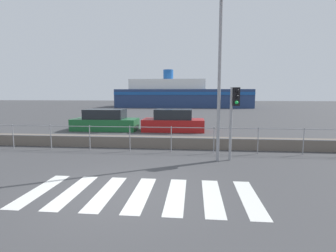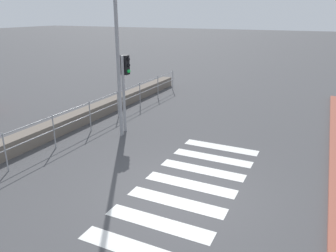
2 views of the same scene
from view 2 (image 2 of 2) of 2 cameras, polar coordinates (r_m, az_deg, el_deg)
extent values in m
plane|color=#424244|center=(8.09, 2.43, -11.89)|extent=(160.00, 160.00, 0.00)
cube|color=silver|center=(6.53, -5.47, -20.64)|extent=(0.45, 2.40, 0.01)
cube|color=silver|center=(7.15, -1.65, -16.53)|extent=(0.45, 2.40, 0.01)
cube|color=silver|center=(7.82, 1.42, -13.05)|extent=(0.45, 2.40, 0.01)
cube|color=silver|center=(8.54, 3.92, -10.11)|extent=(0.45, 2.40, 0.01)
cube|color=silver|center=(9.29, 5.99, -7.62)|extent=(0.45, 2.40, 0.01)
cube|color=silver|center=(10.06, 7.73, -5.50)|extent=(0.45, 2.40, 0.01)
cube|color=silver|center=(10.85, 9.20, -3.68)|extent=(0.45, 2.40, 0.01)
cube|color=#6B6056|center=(11.26, -25.48, -3.16)|extent=(22.36, 0.55, 0.51)
cylinder|color=gray|center=(10.35, -23.02, 0.17)|extent=(20.12, 0.03, 0.03)
cylinder|color=gray|center=(10.49, -22.70, -2.16)|extent=(20.12, 0.03, 0.03)
cylinder|color=gray|center=(9.98, -26.47, -4.15)|extent=(0.04, 0.04, 1.13)
cylinder|color=gray|center=(11.09, -19.23, -0.92)|extent=(0.04, 0.04, 1.13)
cylinder|color=gray|center=(12.37, -13.41, 1.70)|extent=(0.04, 0.04, 1.13)
cylinder|color=gray|center=(13.78, -8.72, 3.79)|extent=(0.04, 0.04, 1.13)
cylinder|color=gray|center=(15.28, -4.90, 5.46)|extent=(0.04, 0.04, 1.13)
cylinder|color=gray|center=(16.84, -1.77, 6.81)|extent=(0.04, 0.04, 1.13)
cylinder|color=gray|center=(18.45, 0.84, 7.92)|extent=(0.04, 0.04, 1.13)
cylinder|color=gray|center=(11.90, -7.71, 5.43)|extent=(0.10, 0.10, 2.76)
cube|color=black|center=(11.84, -7.49, 10.50)|extent=(0.24, 0.24, 0.68)
sphere|color=black|center=(11.73, -6.95, 11.49)|extent=(0.13, 0.13, 0.13)
sphere|color=black|center=(11.76, -6.91, 10.47)|extent=(0.13, 0.13, 0.13)
sphere|color=#19D84C|center=(11.80, -6.86, 9.46)|extent=(0.13, 0.13, 0.13)
cylinder|color=gray|center=(11.15, -8.77, 12.76)|extent=(0.12, 0.12, 5.94)
camera|label=1|loc=(9.18, 48.07, 2.60)|focal=28.00mm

